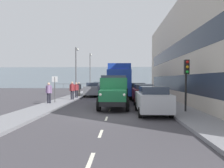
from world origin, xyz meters
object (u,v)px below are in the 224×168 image
(truck_vintage_green, at_px, (114,92))
(lorry_cargo_blue, at_px, (119,80))
(traffic_light_near, at_px, (186,74))
(pedestrian_strolling, at_px, (49,91))
(pedestrian_in_dark_coat, at_px, (76,89))
(car_black_kerbside_2, at_px, (138,90))
(pedestrian_with_bag, at_px, (79,88))
(street_sign, at_px, (55,85))
(lamp_post_far, at_px, (90,68))
(car_grey_oppositeside_0, at_px, (93,89))
(lamp_post_promenade, at_px, (76,66))
(car_teal_oppositeside_1, at_px, (99,87))
(pedestrian_couple_b, at_px, (72,89))
(car_silver_kerbside_near, at_px, (152,100))
(car_maroon_kerbside_1, at_px, (143,93))

(truck_vintage_green, xyz_separation_m, lorry_cargo_blue, (-0.34, -8.36, 0.90))
(traffic_light_near, bearing_deg, pedestrian_strolling, -20.39)
(truck_vintage_green, relative_size, pedestrian_in_dark_coat, 3.43)
(car_black_kerbside_2, height_order, pedestrian_strolling, pedestrian_strolling)
(pedestrian_with_bag, distance_m, street_sign, 6.04)
(truck_vintage_green, height_order, lorry_cargo_blue, lorry_cargo_blue)
(street_sign, bearing_deg, lamp_post_far, -90.44)
(car_grey_oppositeside_0, distance_m, lamp_post_promenade, 3.55)
(car_grey_oppositeside_0, distance_m, pedestrian_strolling, 8.88)
(lamp_post_far, bearing_deg, car_teal_oppositeside_1, 115.85)
(lorry_cargo_blue, bearing_deg, pedestrian_with_bag, 0.28)
(car_teal_oppositeside_1, bearing_deg, lorry_cargo_blue, 112.20)
(pedestrian_with_bag, bearing_deg, traffic_light_near, 130.73)
(lorry_cargo_blue, bearing_deg, car_teal_oppositeside_1, -67.80)
(car_teal_oppositeside_1, height_order, pedestrian_couple_b, pedestrian_couple_b)
(car_silver_kerbside_near, height_order, pedestrian_in_dark_coat, pedestrian_in_dark_coat)
(truck_vintage_green, xyz_separation_m, traffic_light_near, (-4.56, 2.13, 1.29))
(car_grey_oppositeside_0, bearing_deg, traffic_light_near, 121.63)
(car_teal_oppositeside_1, distance_m, lamp_post_far, 5.84)
(traffic_light_near, xyz_separation_m, street_sign, (9.81, -4.50, -0.79))
(car_silver_kerbside_near, bearing_deg, car_maroon_kerbside_1, -90.00)
(lorry_cargo_blue, height_order, street_sign, lorry_cargo_blue)
(car_maroon_kerbside_1, height_order, lamp_post_far, lamp_post_far)
(truck_vintage_green, relative_size, car_teal_oppositeside_1, 1.40)
(car_maroon_kerbside_1, distance_m, street_sign, 7.77)
(pedestrian_in_dark_coat, bearing_deg, car_teal_oppositeside_1, -97.90)
(pedestrian_couple_b, relative_size, pedestrian_in_dark_coat, 1.07)
(lorry_cargo_blue, relative_size, car_silver_kerbside_near, 2.05)
(car_maroon_kerbside_1, distance_m, lamp_post_far, 19.70)
(lorry_cargo_blue, distance_m, pedestrian_with_bag, 4.88)
(truck_vintage_green, height_order, pedestrian_with_bag, truck_vintage_green)
(car_black_kerbside_2, relative_size, lamp_post_far, 0.57)
(pedestrian_with_bag, bearing_deg, street_sign, 82.33)
(lamp_post_far, bearing_deg, lorry_cargo_blue, 113.50)
(lorry_cargo_blue, relative_size, car_teal_oppositeside_1, 2.04)
(car_black_kerbside_2, xyz_separation_m, street_sign, (7.71, 5.88, 0.79))
(car_maroon_kerbside_1, xyz_separation_m, pedestrian_with_bag, (6.90, -5.35, 0.22))
(car_teal_oppositeside_1, bearing_deg, truck_vintage_green, 100.24)
(pedestrian_couple_b, relative_size, lamp_post_promenade, 0.30)
(car_silver_kerbside_near, relative_size, car_maroon_kerbside_1, 0.93)
(car_teal_oppositeside_1, xyz_separation_m, pedestrian_with_bag, (1.46, 8.17, 0.22))
(lamp_post_promenade, bearing_deg, pedestrian_couple_b, 98.57)
(car_maroon_kerbside_1, bearing_deg, pedestrian_strolling, 9.80)
(car_silver_kerbside_near, height_order, street_sign, street_sign)
(car_grey_oppositeside_0, xyz_separation_m, lamp_post_promenade, (2.07, 0.48, 2.84))
(lamp_post_far, bearing_deg, car_silver_kerbside_near, 108.10)
(traffic_light_near, xyz_separation_m, lamp_post_promenade, (9.61, -11.77, 1.26))
(car_black_kerbside_2, xyz_separation_m, car_teal_oppositeside_1, (5.44, -8.25, 0.00))
(pedestrian_with_bag, xyz_separation_m, lamp_post_far, (0.66, -12.55, 3.01))
(truck_vintage_green, height_order, car_grey_oppositeside_0, truck_vintage_green)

